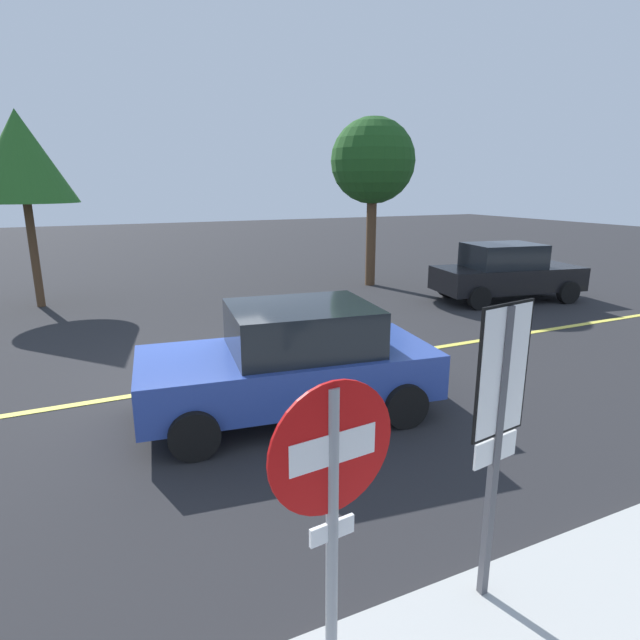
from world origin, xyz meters
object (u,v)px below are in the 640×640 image
object	(u,v)px
car_blue_mid_road	(292,360)
tree_left_verge	(373,162)
tree_centre_verge	(21,157)
speed_limit_sign	(500,405)
stop_sign	(332,508)
car_black_near_curb	(506,272)

from	to	relation	value
car_blue_mid_road	tree_left_verge	distance (m)	10.87
tree_left_verge	tree_centre_verge	world-z (taller)	tree_left_verge
car_blue_mid_road	tree_left_verge	xyz separation A→B (m)	(6.21, 8.33, 3.19)
tree_left_verge	tree_centre_verge	xyz separation A→B (m)	(-9.99, 1.10, -0.02)
tree_left_verge	speed_limit_sign	bearing A→B (deg)	-116.65
stop_sign	tree_centre_verge	distance (m)	14.25
car_blue_mid_road	speed_limit_sign	bearing A→B (deg)	-90.16
car_blue_mid_road	tree_left_verge	bearing A→B (deg)	53.31
tree_centre_verge	car_blue_mid_road	bearing A→B (deg)	-68.14
stop_sign	tree_left_verge	world-z (taller)	tree_left_verge
stop_sign	car_black_near_curb	bearing A→B (deg)	41.66
stop_sign	car_blue_mid_road	distance (m)	4.76
speed_limit_sign	car_black_near_curb	world-z (taller)	speed_limit_sign
stop_sign	tree_left_verge	size ratio (longest dim) A/B	0.43
tree_centre_verge	tree_left_verge	bearing A→B (deg)	-6.29
stop_sign	tree_left_verge	xyz separation A→B (m)	(7.74, 12.76, 2.41)
stop_sign	car_black_near_curb	size ratio (longest dim) A/B	0.52
tree_left_verge	car_black_near_curb	bearing A→B (deg)	-57.97
speed_limit_sign	stop_sign	bearing A→B (deg)	-166.31
car_blue_mid_road	tree_centre_verge	distance (m)	10.65
stop_sign	car_blue_mid_road	size ratio (longest dim) A/B	0.53
stop_sign	speed_limit_sign	world-z (taller)	speed_limit_sign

